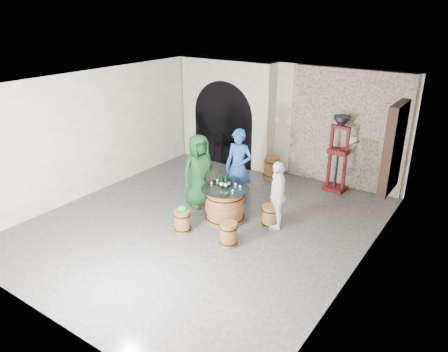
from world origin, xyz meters
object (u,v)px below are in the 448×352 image
Objects in this scene: barrel_stool_left at (200,196)px; barrel_table at (225,205)px; barrel_stool_far at (238,193)px; person_white at (278,195)px; barrel_stool_near_left at (182,221)px; corking_press at (339,148)px; wine_bottle_right at (229,182)px; wine_bottle_left at (221,182)px; barrel_stool_right at (270,216)px; barrel_stool_near_right at (229,234)px; person_green at (199,171)px; wine_bottle_center at (226,183)px; person_blue at (239,167)px; side_barrel at (272,167)px.

barrel_table is at bearing -19.31° from barrel_stool_left.
person_white is (1.40, -0.59, 0.54)m from barrel_stool_far.
corking_press reaches higher than barrel_stool_near_left.
barrel_stool_left is 0.32× the size of person_white.
wine_bottle_right reaches higher than barrel_stool_far.
wine_bottle_left is at bearing -22.32° from barrel_stool_left.
barrel_stool_far is 1.42m from barrel_stool_right.
barrel_stool_near_right is 0.28× the size of person_green.
barrel_stool_near_right is (0.66, -0.82, -0.16)m from barrel_table.
wine_bottle_right is at bearing -13.66° from barrel_stool_left.
barrel_stool_far and barrel_stool_right have the same top height.
barrel_stool_far is 1.29m from wine_bottle_center.
wine_bottle_center is (1.04, -0.36, 0.06)m from person_green.
person_blue is (-0.29, 1.02, 0.55)m from barrel_table.
wine_bottle_left is 0.52× the size of side_barrel.
barrel_stool_near_right is at bearing -51.37° from barrel_table.
wine_bottle_left is at bearing -129.89° from wine_bottle_right.
side_barrel is (-0.41, 2.99, -0.11)m from barrel_table.
barrel_stool_near_left is 1.28m from wine_bottle_center.
wine_bottle_right is 0.52× the size of side_barrel.
side_barrel reaches higher than barrel_stool_near_left.
barrel_stool_near_right is 2.15m from person_green.
barrel_table is 3.38× the size of wine_bottle_right.
barrel_stool_left is 1.98m from barrel_stool_right.
barrel_table is 0.57× the size of person_blue.
barrel_stool_left is 0.28× the size of person_green.
wine_bottle_left is at bearing -159.00° from barrel_stool_right.
barrel_stool_left is at bearing -136.80° from barrel_stool_far.
person_green reaches higher than barrel_stool_near_right.
barrel_stool_left is at bearing 110.95° from barrel_stool_near_left.
barrel_table is 1.20m from person_blue.
person_blue is 1.07m from wine_bottle_left.
barrel_stool_near_left is (-1.17, -0.10, 0.00)m from barrel_stool_near_right.
wine_bottle_left reaches higher than barrel_stool_left.
wine_bottle_right reaches higher than barrel_table.
barrel_table is at bearing 20.38° from wine_bottle_left.
person_blue is at bearing -25.72° from person_green.
barrel_stool_left is 1.00× the size of barrel_stool_near_left.
person_green is at bearing -102.90° from side_barrel.
barrel_stool_near_left is 1.23m from wine_bottle_left.
barrel_stool_near_right is at bearing -51.18° from person_white.
wine_bottle_right reaches higher than barrel_stool_right.
barrel_stool_near_left is at bearing -120.36° from wine_bottle_center.
barrel_stool_far is 0.82× the size of side_barrel.
person_green is 0.89× the size of corking_press.
barrel_stool_far is 0.32× the size of person_white.
wine_bottle_right is (0.54, 1.02, 0.72)m from barrel_stool_near_left.
barrel_stool_far is 1.00× the size of barrel_stool_right.
barrel_stool_near_left is 1.58× the size of wine_bottle_right.
wine_bottle_right is at bearing -81.40° from side_barrel.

